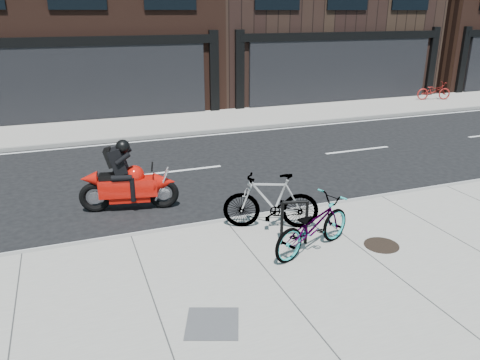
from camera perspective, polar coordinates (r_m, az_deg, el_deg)
name	(u,v)px	position (r m, az deg, el deg)	size (l,w,h in m)	color
ground	(200,195)	(11.82, -4.87, -1.78)	(120.00, 120.00, 0.00)	black
sidewalk_near	(288,300)	(7.63, 5.90, -14.39)	(60.00, 6.00, 0.13)	gray
sidewalk_far	(146,126)	(19.07, -11.38, 6.50)	(60.00, 3.50, 0.13)	gray
bike_rack	(294,219)	(8.93, 6.64, -4.71)	(0.52, 0.19, 0.89)	black
bicycle_front	(313,226)	(8.73, 8.83, -5.51)	(0.68, 1.94, 1.02)	gray
bicycle_rear	(271,201)	(9.53, 3.78, -2.58)	(0.55, 1.95, 1.17)	gray
motorcycle	(133,182)	(10.95, -12.95, -0.18)	(2.24, 0.88, 1.69)	black
bicycle_far	(434,91)	(25.89, 22.55, 10.01)	(0.59, 1.70, 0.89)	maroon
manhole_cover	(381,245)	(9.42, 16.87, -7.61)	(0.66, 0.66, 0.01)	black
utility_grate	(212,323)	(7.01, -3.38, -17.05)	(0.75, 0.75, 0.01)	#555558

